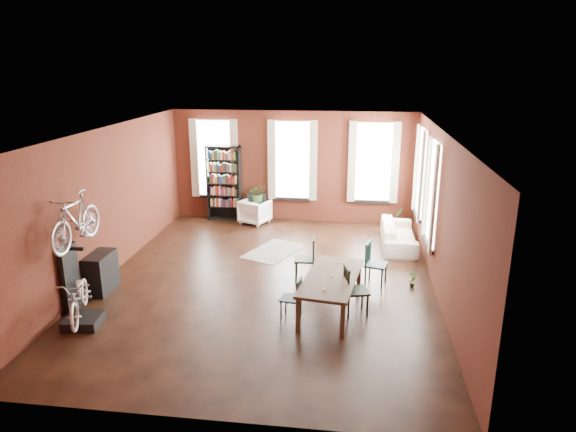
% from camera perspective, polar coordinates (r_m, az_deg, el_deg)
% --- Properties ---
extents(room, '(9.00, 9.04, 3.22)m').
position_cam_1_polar(room, '(10.99, -0.62, 4.25)').
color(room, black).
rests_on(room, ground).
extents(dining_table, '(1.21, 2.15, 0.70)m').
position_cam_1_polar(dining_table, '(9.77, 4.80, -8.57)').
color(dining_table, '#4C3C2D').
rests_on(dining_table, ground).
extents(dining_chair_a, '(0.41, 0.41, 0.78)m').
position_cam_1_polar(dining_chair_a, '(9.46, 0.33, -9.11)').
color(dining_chair_a, '#1C3B3E').
rests_on(dining_chair_a, ground).
extents(dining_chair_b, '(0.46, 0.46, 0.95)m').
position_cam_1_polar(dining_chair_b, '(11.01, 1.87, -4.79)').
color(dining_chair_b, black).
rests_on(dining_chair_b, ground).
extents(dining_chair_c, '(0.53, 0.53, 0.95)m').
position_cam_1_polar(dining_chair_c, '(9.63, 7.56, -8.21)').
color(dining_chair_c, black).
rests_on(dining_chair_c, ground).
extents(dining_chair_d, '(0.53, 0.53, 0.93)m').
position_cam_1_polar(dining_chair_d, '(10.90, 9.76, -5.31)').
color(dining_chair_d, '#1C3D3D').
rests_on(dining_chair_d, ground).
extents(bookshelf, '(1.00, 0.32, 2.20)m').
position_cam_1_polar(bookshelf, '(15.18, -7.10, 3.64)').
color(bookshelf, black).
rests_on(bookshelf, ground).
extents(white_armchair, '(0.96, 0.93, 0.77)m').
position_cam_1_polar(white_armchair, '(14.90, -3.70, 0.64)').
color(white_armchair, white).
rests_on(white_armchair, ground).
extents(cream_sofa, '(0.61, 2.08, 0.81)m').
position_cam_1_polar(cream_sofa, '(13.31, 12.22, -1.60)').
color(cream_sofa, beige).
rests_on(cream_sofa, ground).
extents(striped_rug, '(1.53, 1.84, 0.01)m').
position_cam_1_polar(striped_rug, '(12.76, -1.61, -3.94)').
color(striped_rug, black).
rests_on(striped_rug, ground).
extents(bike_trainer, '(0.67, 0.67, 0.17)m').
position_cam_1_polar(bike_trainer, '(10.03, -21.80, -10.76)').
color(bike_trainer, black).
rests_on(bike_trainer, ground).
extents(bike_wall_rack, '(0.16, 0.60, 1.30)m').
position_cam_1_polar(bike_wall_rack, '(10.43, -22.99, -6.41)').
color(bike_wall_rack, black).
rests_on(bike_wall_rack, ground).
extents(console_table, '(0.40, 0.80, 0.80)m').
position_cam_1_polar(console_table, '(11.19, -20.04, -5.90)').
color(console_table, black).
rests_on(console_table, ground).
extents(plant_stand, '(0.38, 0.38, 0.57)m').
position_cam_1_polar(plant_stand, '(15.17, -3.28, 0.55)').
color(plant_stand, black).
rests_on(plant_stand, ground).
extents(plant_by_sofa, '(0.53, 0.66, 0.26)m').
position_cam_1_polar(plant_by_sofa, '(14.85, 11.99, -0.79)').
color(plant_by_sofa, '#326127').
rests_on(plant_by_sofa, ground).
extents(plant_small, '(0.38, 0.40, 0.13)m').
position_cam_1_polar(plant_small, '(11.10, 13.60, -7.39)').
color(plant_small, '#386026').
rests_on(plant_small, ground).
extents(bicycle_floor, '(0.76, 0.92, 1.51)m').
position_cam_1_polar(bicycle_floor, '(9.67, -22.42, -6.37)').
color(bicycle_floor, beige).
rests_on(bicycle_floor, bike_trainer).
extents(bicycle_hung, '(0.47, 1.00, 1.66)m').
position_cam_1_polar(bicycle_hung, '(9.85, -22.71, 1.42)').
color(bicycle_hung, '#A5A8AD').
rests_on(bicycle_hung, bike_wall_rack).
extents(plant_on_stand, '(0.68, 0.71, 0.44)m').
position_cam_1_polar(plant_on_stand, '(15.01, -3.35, 2.36)').
color(plant_on_stand, '#3C6327').
rests_on(plant_on_stand, plant_stand).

